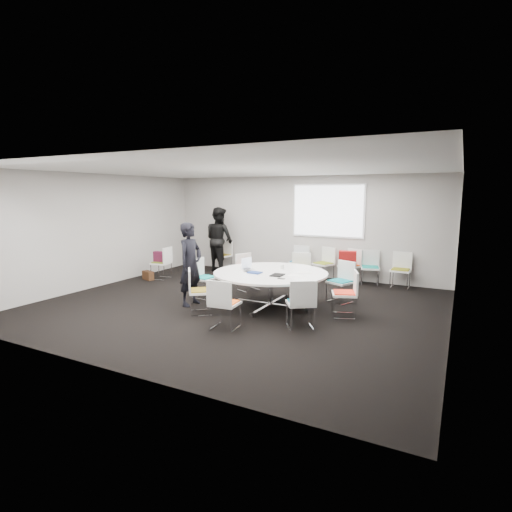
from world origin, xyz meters
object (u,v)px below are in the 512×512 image
at_px(chair_person_back, 223,261).
at_px(maroon_bag, 161,257).
at_px(chair_ring_h, 301,313).
at_px(brown_bag, 148,275).
at_px(conference_table, 270,280).
at_px(chair_back_d, 370,274).
at_px(chair_ring_a, 345,302).
at_px(chair_back_a, 299,268).
at_px(chair_ring_e, 204,286).
at_px(cup, 282,267).
at_px(chair_ring_g, 225,313).
at_px(chair_ring_f, 200,300).
at_px(person_main, 190,264).
at_px(chair_ring_c, 300,278).
at_px(laptop, 250,270).
at_px(chair_back_c, 349,272).
at_px(chair_back_b, 323,270).
at_px(person_back, 219,239).
at_px(chair_ring_b, 340,290).
at_px(chair_ring_d, 248,279).
at_px(chair_spare_left, 162,269).
at_px(chair_back_e, 400,277).

distance_m(chair_person_back, maroon_bag, 2.07).
distance_m(chair_ring_h, brown_bag, 5.41).
xyz_separation_m(conference_table, chair_back_d, (1.41, 2.97, -0.28)).
distance_m(conference_table, chair_ring_a, 1.56).
bearing_deg(conference_table, chair_person_back, 135.58).
bearing_deg(chair_back_a, chair_ring_e, 69.10).
bearing_deg(maroon_bag, cup, -9.71).
distance_m(chair_ring_g, brown_bag, 4.63).
height_order(chair_ring_f, person_main, person_main).
xyz_separation_m(chair_ring_h, chair_back_a, (-1.56, 3.93, 0.00)).
distance_m(chair_ring_a, chair_ring_c, 2.26).
distance_m(chair_ring_f, chair_back_d, 4.70).
bearing_deg(brown_bag, laptop, -13.70).
height_order(chair_ring_c, chair_ring_h, same).
bearing_deg(chair_back_c, chair_back_b, 24.63).
bearing_deg(person_main, person_back, 24.90).
xyz_separation_m(chair_ring_f, person_back, (-2.01, 3.85, 0.68)).
distance_m(chair_ring_b, chair_ring_d, 2.27).
bearing_deg(chair_back_b, person_main, 88.48).
relative_size(chair_ring_c, chair_ring_d, 1.00).
relative_size(chair_ring_f, chair_ring_h, 1.00).
bearing_deg(chair_ring_f, chair_ring_a, 75.74).
bearing_deg(chair_ring_b, chair_spare_left, 22.24).
relative_size(chair_back_a, cup, 9.78).
xyz_separation_m(conference_table, chair_ring_h, (1.04, -0.98, -0.28)).
xyz_separation_m(conference_table, maroon_bag, (-3.80, 1.07, 0.07)).
relative_size(chair_ring_b, cup, 9.78).
height_order(chair_back_c, chair_spare_left, same).
xyz_separation_m(chair_ring_e, laptop, (1.17, -0.03, 0.47)).
relative_size(conference_table, maroon_bag, 5.81).
height_order(chair_ring_f, chair_back_d, same).
distance_m(chair_ring_g, chair_back_b, 4.58).
height_order(chair_back_c, laptop, chair_back_c).
xyz_separation_m(chair_back_b, chair_back_e, (1.97, 0.00, 0.00)).
height_order(chair_back_c, brown_bag, chair_back_c).
relative_size(chair_ring_b, brown_bag, 2.44).
bearing_deg(chair_ring_g, chair_person_back, 117.30).
height_order(chair_ring_e, chair_ring_g, same).
bearing_deg(chair_back_c, chair_ring_g, 102.33).
relative_size(chair_back_a, person_back, 0.46).
bearing_deg(chair_ring_h, chair_back_d, 51.55).
distance_m(conference_table, chair_ring_b, 1.58).
height_order(chair_ring_a, chair_person_back, same).
bearing_deg(chair_ring_d, chair_ring_g, 45.48).
bearing_deg(chair_back_a, chair_back_b, -179.00).
bearing_deg(conference_table, cup, 78.87).
relative_size(conference_table, chair_ring_b, 2.64).
relative_size(chair_ring_h, laptop, 2.44).
distance_m(chair_back_d, chair_person_back, 4.42).
distance_m(chair_ring_b, maroon_bag, 5.01).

